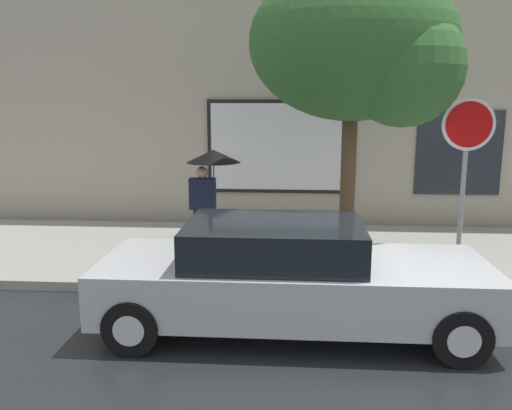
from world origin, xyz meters
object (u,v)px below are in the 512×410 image
Objects in this scene: stop_sign at (466,153)px; parked_car at (289,277)px; street_tree at (363,48)px; pedestrian_with_umbrella at (210,172)px.

parked_car is at bearing -146.14° from stop_sign.
street_tree reaches higher than parked_car.
pedestrian_with_umbrella is 3.24m from street_tree.
parked_car is 3.30m from pedestrian_with_umbrella.
pedestrian_with_umbrella is 0.67× the size of stop_sign.
street_tree is 1.75× the size of stop_sign.
parked_car is 1.00× the size of street_tree.
pedestrian_with_umbrella is at bearing 164.05° from stop_sign.
street_tree is (2.46, -0.70, 1.98)m from pedestrian_with_umbrella.
parked_car is at bearing -116.09° from street_tree.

